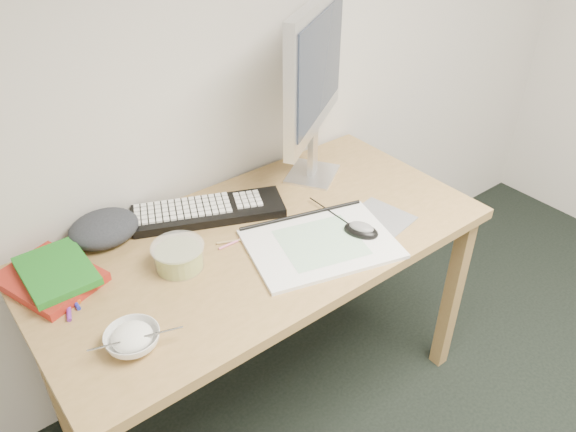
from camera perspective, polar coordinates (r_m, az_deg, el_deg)
name	(u,v)px	position (r m, az deg, el deg)	size (l,w,h in m)	color
desk	(261,258)	(1.78, -2.77, -4.29)	(1.40, 0.70, 0.75)	#A67F4C
mousepad	(377,220)	(1.82, 9.06, -0.44)	(0.20, 0.18, 0.00)	slate
sketchpad	(321,244)	(1.70, 3.36, -2.84)	(0.43, 0.31, 0.01)	white
keyboard	(209,211)	(1.84, -8.06, 0.49)	(0.48, 0.15, 0.03)	black
monitor	(315,73)	(1.88, 2.76, 14.32)	(0.46, 0.32, 0.61)	silver
mouse	(361,228)	(1.73, 7.46, -1.18)	(0.07, 0.11, 0.04)	black
rice_bowl	(133,340)	(1.44, -15.50, -12.01)	(0.13, 0.13, 0.04)	white
chopsticks	(136,339)	(1.40, -15.19, -11.93)	(0.02, 0.02, 0.21)	silver
fruit_tub	(179,256)	(1.63, -11.05, -4.03)	(0.15, 0.15, 0.07)	#EFC854
book_red	(50,279)	(1.69, -23.02, -5.87)	(0.20, 0.27, 0.03)	maroon
book_green	(56,271)	(1.67, -22.46, -5.18)	(0.17, 0.24, 0.02)	#1C701D
cloth_lump	(104,229)	(1.79, -18.21, -1.22)	(0.18, 0.15, 0.07)	#262A2E
pencil_pink	(245,237)	(1.73, -4.39, -2.18)	(0.01, 0.01, 0.19)	pink
pencil_tan	(249,239)	(1.72, -4.00, -2.33)	(0.01, 0.01, 0.20)	#A28A55
pencil_black	(262,213)	(1.83, -2.65, 0.35)	(0.01, 0.01, 0.16)	black
marker_blue	(72,297)	(1.62, -21.14, -7.66)	(0.01, 0.01, 0.11)	#202AB2
marker_orange	(72,288)	(1.65, -21.13, -6.81)	(0.01, 0.01, 0.14)	orange
marker_purple	(68,303)	(1.61, -21.41, -8.28)	(0.01, 0.01, 0.13)	#6B2A9A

